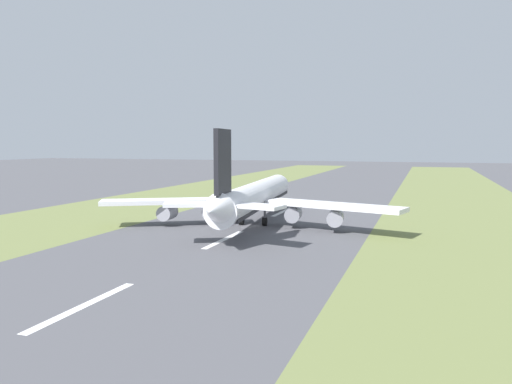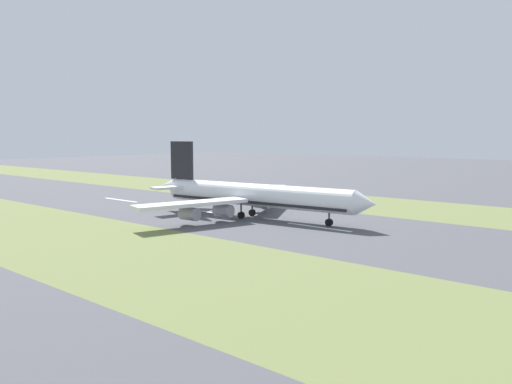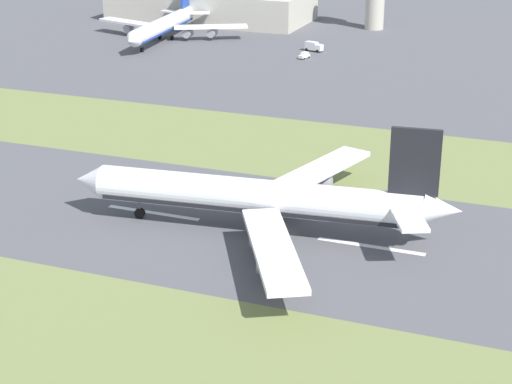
# 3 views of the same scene
# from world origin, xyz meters

# --- Properties ---
(ground_plane) EXTENTS (800.00, 800.00, 0.00)m
(ground_plane) POSITION_xyz_m (0.00, 0.00, 0.00)
(ground_plane) COLOR #4C4C51
(grass_median_west) EXTENTS (40.00, 600.00, 0.01)m
(grass_median_west) POSITION_xyz_m (-45.00, 0.00, 0.00)
(grass_median_west) COLOR olive
(grass_median_west) RESTS_ON ground
(grass_median_east) EXTENTS (40.00, 600.00, 0.01)m
(grass_median_east) POSITION_xyz_m (45.00, 0.00, 0.00)
(grass_median_east) COLOR olive
(grass_median_east) RESTS_ON ground
(centreline_dash_near) EXTENTS (1.20, 18.00, 0.01)m
(centreline_dash_near) POSITION_xyz_m (0.00, -55.50, 0.01)
(centreline_dash_near) COLOR silver
(centreline_dash_near) RESTS_ON ground
(centreline_dash_mid) EXTENTS (1.20, 18.00, 0.01)m
(centreline_dash_mid) POSITION_xyz_m (0.00, -15.50, 0.01)
(centreline_dash_mid) COLOR silver
(centreline_dash_mid) RESTS_ON ground
(centreline_dash_far) EXTENTS (1.20, 18.00, 0.01)m
(centreline_dash_far) POSITION_xyz_m (0.00, 24.50, 0.01)
(centreline_dash_far) COLOR silver
(centreline_dash_far) RESTS_ON ground
(airplane_main_jet) EXTENTS (63.75, 67.20, 20.20)m
(airplane_main_jet) POSITION_xyz_m (-0.34, 2.61, 6.02)
(airplane_main_jet) COLOR white
(airplane_main_jet) RESTS_ON ground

